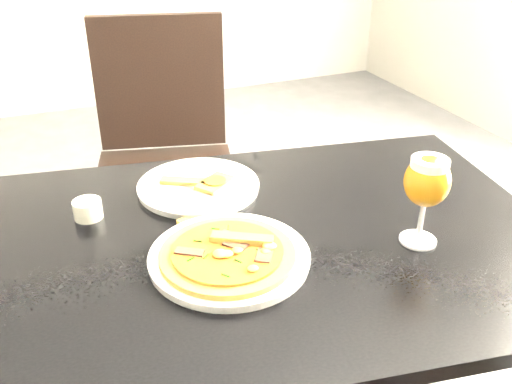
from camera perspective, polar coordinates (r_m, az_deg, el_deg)
name	(u,v)px	position (r m, az deg, el deg)	size (l,w,h in m)	color
dining_table	(259,273)	(1.19, 0.30, -8.12)	(1.32, 0.99, 0.75)	black
chair_far	(165,157)	(1.97, -9.11, 3.45)	(0.56, 0.56, 1.00)	black
plate_main	(229,258)	(1.07, -2.67, -6.56)	(0.30, 0.30, 0.02)	silver
pizza	(228,254)	(1.05, -2.81, -6.16)	(0.25, 0.25, 0.03)	#A37627
plate_second	(199,186)	(1.32, -5.76, 0.57)	(0.28, 0.28, 0.01)	silver
crust_scraps	(205,182)	(1.31, -5.14, 0.97)	(0.17, 0.12, 0.01)	#A37627
loose_crust	(202,215)	(1.21, -5.40, -2.29)	(0.11, 0.03, 0.01)	#A37627
sauce_cup	(88,209)	(1.25, -16.49, -1.60)	(0.06, 0.06, 0.04)	silver
beer_glass	(427,182)	(1.11, 16.74, 0.97)	(0.09, 0.09, 0.18)	silver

